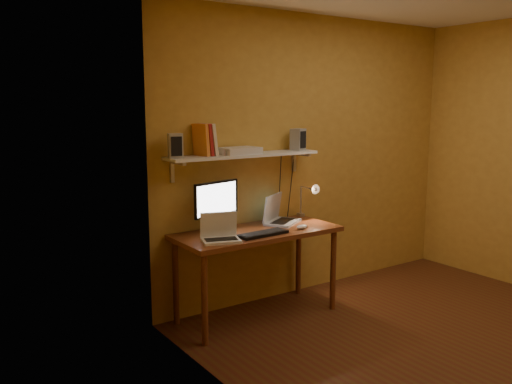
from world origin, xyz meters
TOP-DOWN VIEW (x-y plane):
  - room at (0.00, 0.00)m, footprint 3.44×3.24m
  - desk at (-0.88, 1.28)m, footprint 1.40×0.60m
  - wall_shelf at (-0.88, 1.47)m, footprint 1.40×0.25m
  - monitor at (-1.17, 1.44)m, footprint 0.46×0.23m
  - laptop at (-0.56, 1.41)m, footprint 0.41×0.38m
  - netbook at (-1.31, 1.17)m, footprint 0.34×0.29m
  - keyboard at (-0.94, 1.12)m, footprint 0.44×0.17m
  - mouse at (-0.54, 1.11)m, footprint 0.10×0.07m
  - desk_lamp at (-0.22, 1.41)m, footprint 0.09×0.23m
  - speaker_left at (-1.52, 1.47)m, footprint 0.13×0.13m
  - speaker_right at (-0.30, 1.48)m, footprint 0.13×0.13m
  - books at (-1.24, 1.50)m, footprint 0.16×0.18m
  - shelf_camera at (-1.08, 1.40)m, footprint 0.10×0.06m
  - router at (-0.93, 1.47)m, footprint 0.34×0.24m

SIDE VIEW (x-z plane):
  - desk at x=-0.88m, z-range 0.29..1.04m
  - keyboard at x=-0.94m, z-range 0.75..0.77m
  - mouse at x=-0.54m, z-range 0.75..0.79m
  - netbook at x=-1.31m, z-range 0.70..0.92m
  - laptop at x=-0.56m, z-range 0.69..0.94m
  - desk_lamp at x=-0.22m, z-range 0.77..1.15m
  - monitor at x=-1.17m, z-range 0.78..1.19m
  - room at x=0.00m, z-range -0.02..2.62m
  - wall_shelf at x=-0.88m, z-range 1.26..1.46m
  - shelf_camera at x=-1.08m, z-range 1.38..1.43m
  - router at x=-0.93m, z-range 1.38..1.43m
  - speaker_left at x=-1.52m, z-range 1.38..1.57m
  - speaker_right at x=-0.30m, z-range 1.38..1.57m
  - books at x=-1.24m, z-range 1.37..1.63m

